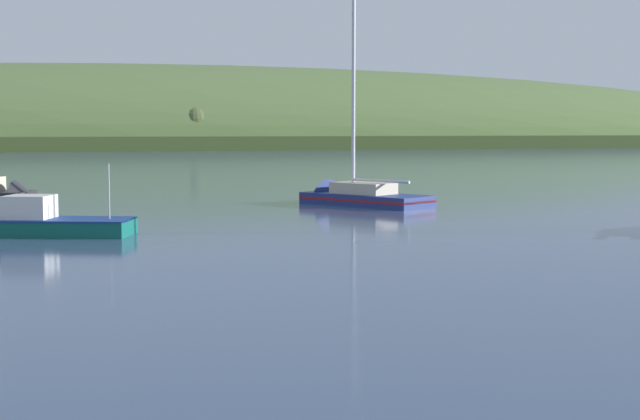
# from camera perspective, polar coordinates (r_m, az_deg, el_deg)

# --- Properties ---
(far_shoreline_hill) EXTENTS (525.75, 86.20, 42.15)m
(far_shoreline_hill) POSITION_cam_1_polar(r_m,az_deg,el_deg) (236.07, -8.89, 3.92)
(far_shoreline_hill) COLOR #3C4E24
(far_shoreline_hill) RESTS_ON ground
(sailboat_midwater_white) EXTENTS (7.28, 9.64, 14.52)m
(sailboat_midwater_white) POSITION_cam_1_polar(r_m,az_deg,el_deg) (56.85, 1.97, 0.48)
(sailboat_midwater_white) COLOR navy
(sailboat_midwater_white) RESTS_ON ground
(fishing_boat_moored) EXTENTS (7.15, 4.90, 4.11)m
(fishing_boat_moored) POSITION_cam_1_polar(r_m,az_deg,el_deg) (42.13, -16.91, -1.01)
(fishing_boat_moored) COLOR #0F564C
(fishing_boat_moored) RESTS_ON ground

